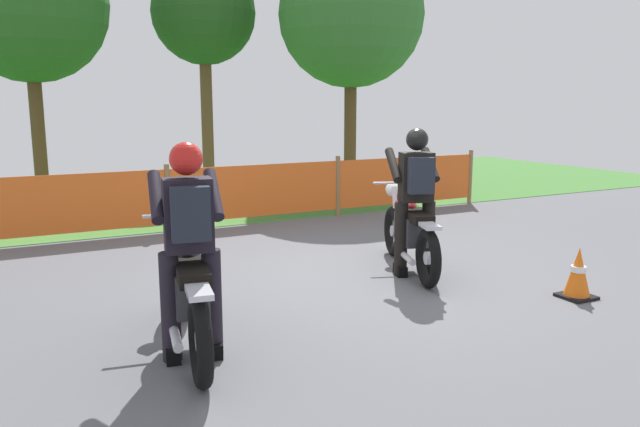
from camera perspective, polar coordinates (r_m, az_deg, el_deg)
The scene contains 11 objects.
ground at distance 7.25m, azimuth 4.49°, elevation -5.66°, with size 24.00×24.00×0.02m, color #5B5B60.
grass_verge at distance 13.89m, azimuth -11.63°, elevation 1.92°, with size 24.00×7.80×0.01m, color #427A33.
barrier_fence at distance 10.15m, azimuth -5.71°, elevation 2.10°, with size 9.00×0.08×1.05m.
tree_leftmost at distance 14.51m, azimuth -25.39°, elevation 17.10°, with size 3.20×3.20×5.56m.
tree_near_left at distance 15.34m, azimuth -10.69°, elevation 17.68°, with size 2.42×2.42×5.25m.
tree_near_right at distance 14.50m, azimuth 2.90°, elevation 17.92°, with size 3.28×3.28×5.56m.
motorcycle_lead at distance 7.37m, azimuth 8.23°, elevation -1.56°, with size 0.89×2.01×0.99m.
motorcycle_trailing at distance 5.12m, azimuth -12.10°, elevation -6.87°, with size 0.71×2.12×1.01m.
rider_lead at distance 7.08m, azimuth 8.85°, elevation 1.82°, with size 0.67×0.77×1.69m.
rider_trailing at distance 4.78m, azimuth -12.00°, elevation -2.37°, with size 0.61×0.73×1.69m.
traffic_cone at distance 6.83m, azimuth 22.75°, elevation -5.12°, with size 0.32×0.32×0.53m.
Camera 1 is at (-3.69, -5.92, 1.98)m, focal length 34.62 mm.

